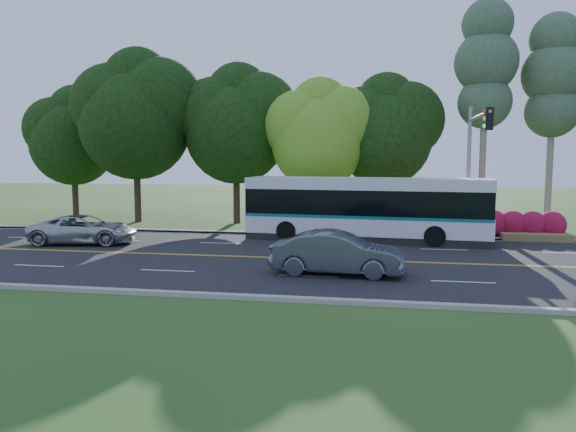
% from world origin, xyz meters
% --- Properties ---
extents(ground, '(120.00, 120.00, 0.00)m').
position_xyz_m(ground, '(0.00, 0.00, 0.00)').
color(ground, '#224E1A').
rests_on(ground, ground).
extents(road, '(60.00, 14.00, 0.02)m').
position_xyz_m(road, '(0.00, 0.00, 0.01)').
color(road, black).
rests_on(road, ground).
extents(curb_north, '(60.00, 0.30, 0.15)m').
position_xyz_m(curb_north, '(0.00, 7.15, 0.07)').
color(curb_north, '#A19C92').
rests_on(curb_north, ground).
extents(curb_south, '(60.00, 0.30, 0.15)m').
position_xyz_m(curb_south, '(0.00, -7.15, 0.07)').
color(curb_south, '#A19C92').
rests_on(curb_south, ground).
extents(grass_verge, '(60.00, 4.00, 0.10)m').
position_xyz_m(grass_verge, '(0.00, 9.00, 0.05)').
color(grass_verge, '#224E1A').
rests_on(grass_verge, ground).
extents(lane_markings, '(57.60, 13.82, 0.00)m').
position_xyz_m(lane_markings, '(-0.09, 0.00, 0.02)').
color(lane_markings, gold).
rests_on(lane_markings, road).
extents(tree_row, '(44.70, 9.10, 13.84)m').
position_xyz_m(tree_row, '(-5.15, 12.13, 6.73)').
color(tree_row, '#2F2315').
rests_on(tree_row, ground).
extents(bougainvillea_hedge, '(9.50, 2.25, 1.50)m').
position_xyz_m(bougainvillea_hedge, '(7.18, 8.15, 0.72)').
color(bougainvillea_hedge, maroon).
rests_on(bougainvillea_hedge, ground).
extents(traffic_signal, '(0.42, 6.10, 7.00)m').
position_xyz_m(traffic_signal, '(6.49, 5.40, 4.67)').
color(traffic_signal, gray).
rests_on(traffic_signal, ground).
extents(transit_bus, '(12.72, 3.81, 3.28)m').
position_xyz_m(transit_bus, '(1.22, 5.80, 1.64)').
color(transit_bus, silver).
rests_on(transit_bus, road).
extents(sedan, '(4.97, 1.93, 1.61)m').
position_xyz_m(sedan, '(0.53, -3.04, 0.83)').
color(sedan, '#555967').
rests_on(sedan, road).
extents(suv, '(5.53, 3.25, 1.45)m').
position_xyz_m(suv, '(-12.77, 2.13, 0.74)').
color(suv, '#AEB1B3').
rests_on(suv, road).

